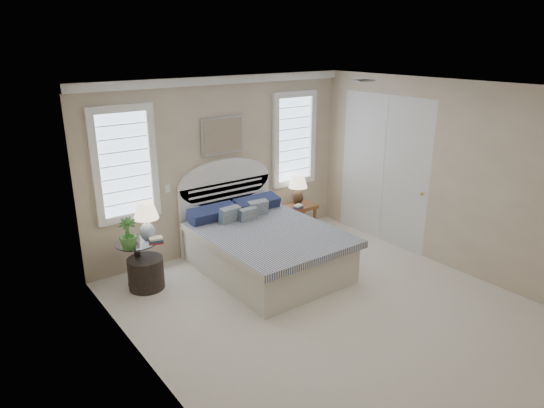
{
  "coord_description": "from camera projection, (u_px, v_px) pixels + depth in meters",
  "views": [
    {
      "loc": [
        -3.75,
        -3.84,
        3.2
      ],
      "look_at": [
        -0.16,
        1.0,
        1.15
      ],
      "focal_mm": 32.0,
      "sensor_mm": 36.0,
      "label": 1
    }
  ],
  "objects": [
    {
      "name": "wall_back",
      "position": [
        223.0,
        165.0,
        7.53
      ],
      "size": [
        4.5,
        0.02,
        2.7
      ],
      "primitive_type": "cube",
      "color": "tan",
      "rests_on": "floor"
    },
    {
      "name": "window_right",
      "position": [
        294.0,
        139.0,
        8.22
      ],
      "size": [
        0.9,
        0.06,
        1.6
      ],
      "primitive_type": "cube",
      "color": "silver",
      "rests_on": "wall_back"
    },
    {
      "name": "switch_plate",
      "position": [
        168.0,
        188.0,
        7.04
      ],
      "size": [
        0.08,
        0.01,
        0.12
      ],
      "primitive_type": "cube",
      "color": "white",
      "rests_on": "wall_back"
    },
    {
      "name": "floor",
      "position": [
        330.0,
        309.0,
        6.06
      ],
      "size": [
        4.5,
        5.0,
        0.01
      ],
      "primitive_type": "cube",
      "color": "silver",
      "rests_on": "ground"
    },
    {
      "name": "lamp_right",
      "position": [
        298.0,
        186.0,
        8.19
      ],
      "size": [
        0.38,
        0.38,
        0.52
      ],
      "rotation": [
        0.0,
        0.0,
        -0.21
      ],
      "color": "black",
      "rests_on": "nightstand_right"
    },
    {
      "name": "window_left",
      "position": [
        125.0,
        164.0,
        6.56
      ],
      "size": [
        0.9,
        0.06,
        1.6
      ],
      "primitive_type": "cube",
      "color": "silver",
      "rests_on": "wall_back"
    },
    {
      "name": "painting",
      "position": [
        223.0,
        136.0,
        7.35
      ],
      "size": [
        0.74,
        0.04,
        0.58
      ],
      "primitive_type": "cube",
      "color": "silver",
      "rests_on": "wall_back"
    },
    {
      "name": "hvac_vent",
      "position": [
        362.0,
        81.0,
        6.48
      ],
      "size": [
        0.3,
        0.2,
        0.02
      ],
      "primitive_type": "cube",
      "color": "#B2B2B2",
      "rests_on": "ceiling"
    },
    {
      "name": "floor_pot",
      "position": [
        146.0,
        273.0,
        6.52
      ],
      "size": [
        0.6,
        0.6,
        0.43
      ],
      "primitive_type": "cylinder",
      "rotation": [
        0.0,
        0.0,
        0.31
      ],
      "color": "black",
      "rests_on": "floor"
    },
    {
      "name": "books_left",
      "position": [
        156.0,
        240.0,
        6.44
      ],
      "size": [
        0.23,
        0.2,
        0.08
      ],
      "rotation": [
        0.0,
        0.0,
        -0.35
      ],
      "color": "maroon",
      "rests_on": "side_table_left"
    },
    {
      "name": "wall_right",
      "position": [
        449.0,
        177.0,
        6.9
      ],
      "size": [
        0.02,
        5.0,
        2.7
      ],
      "primitive_type": "cube",
      "color": "tan",
      "rests_on": "floor"
    },
    {
      "name": "side_table_left",
      "position": [
        138.0,
        259.0,
        6.56
      ],
      "size": [
        0.56,
        0.56,
        0.63
      ],
      "color": "black",
      "rests_on": "floor"
    },
    {
      "name": "closet_door",
      "position": [
        383.0,
        170.0,
        7.85
      ],
      "size": [
        0.02,
        1.8,
        2.4
      ],
      "primitive_type": "cube",
      "color": "silver",
      "rests_on": "floor"
    },
    {
      "name": "ceiling",
      "position": [
        339.0,
        89.0,
        5.19
      ],
      "size": [
        4.5,
        5.0,
        0.01
      ],
      "primitive_type": "cube",
      "color": "white",
      "rests_on": "wall_back"
    },
    {
      "name": "bed",
      "position": [
        262.0,
        244.0,
        7.05
      ],
      "size": [
        1.72,
        2.28,
        1.47
      ],
      "color": "silver",
      "rests_on": "floor"
    },
    {
      "name": "wall_left",
      "position": [
        152.0,
        256.0,
        4.36
      ],
      "size": [
        0.02,
        5.0,
        2.7
      ],
      "primitive_type": "cube",
      "color": "tan",
      "rests_on": "floor"
    },
    {
      "name": "potted_plant",
      "position": [
        128.0,
        234.0,
        6.22
      ],
      "size": [
        0.31,
        0.31,
        0.41
      ],
      "primitive_type": "imported",
      "rotation": [
        0.0,
        0.0,
        -0.43
      ],
      "color": "#3A7F33",
      "rests_on": "side_table_left"
    },
    {
      "name": "crown_molding",
      "position": [
        221.0,
        80.0,
        7.08
      ],
      "size": [
        4.5,
        0.08,
        0.12
      ],
      "primitive_type": "cube",
      "color": "white",
      "rests_on": "wall_back"
    },
    {
      "name": "nightstand_right",
      "position": [
        300.0,
        213.0,
        8.31
      ],
      "size": [
        0.5,
        0.4,
        0.53
      ],
      "color": "brown",
      "rests_on": "floor"
    },
    {
      "name": "lamp_left",
      "position": [
        146.0,
        217.0,
        6.44
      ],
      "size": [
        0.37,
        0.37,
        0.54
      ],
      "rotation": [
        0.0,
        0.0,
        -0.12
      ],
      "color": "silver",
      "rests_on": "side_table_left"
    },
    {
      "name": "books_right",
      "position": [
        298.0,
        207.0,
        8.05
      ],
      "size": [
        0.19,
        0.16,
        0.07
      ],
      "rotation": [
        0.0,
        0.0,
        0.32
      ],
      "color": "maroon",
      "rests_on": "nightstand_right"
    }
  ]
}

